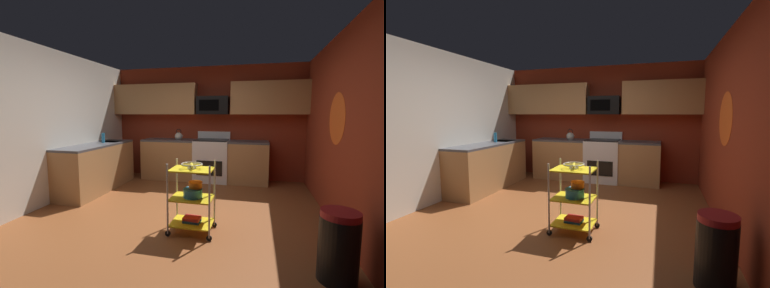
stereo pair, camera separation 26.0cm
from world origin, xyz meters
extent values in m
cube|color=brown|center=(0.00, 0.00, -0.02)|extent=(4.40, 4.80, 0.04)
cube|color=maroon|center=(0.00, 2.43, 1.30)|extent=(4.52, 0.06, 2.60)
cube|color=silver|center=(-2.23, 0.00, 1.30)|extent=(0.06, 4.80, 2.60)
cube|color=maroon|center=(2.23, 0.00, 1.30)|extent=(0.06, 4.80, 2.60)
cylinder|color=#E5591E|center=(2.20, 0.24, 1.45)|extent=(0.00, 0.71, 0.71)
cube|color=#B27F4C|center=(0.00, 2.10, 0.44)|extent=(2.84, 0.60, 0.88)
cube|color=#4C4C51|center=(0.00, 2.10, 0.90)|extent=(2.84, 0.60, 0.04)
cube|color=#B27F4C|center=(-1.90, 0.85, 0.44)|extent=(0.60, 1.90, 0.88)
cube|color=#4C4C51|center=(-1.90, 0.85, 0.90)|extent=(0.60, 1.90, 0.04)
cube|color=#B7BABC|center=(-1.90, 1.35, 0.84)|extent=(0.44, 0.36, 0.16)
cube|color=white|center=(0.19, 2.10, 0.46)|extent=(0.76, 0.64, 0.92)
cube|color=black|center=(0.19, 1.78, 0.35)|extent=(0.56, 0.01, 0.32)
cube|color=white|center=(0.19, 2.39, 1.01)|extent=(0.76, 0.06, 0.18)
cube|color=black|center=(0.19, 2.10, 0.93)|extent=(0.72, 0.60, 0.02)
cube|color=#B27F4C|center=(-1.21, 2.23, 1.85)|extent=(1.99, 0.33, 0.70)
cube|color=#B27F4C|center=(1.39, 2.23, 1.85)|extent=(1.61, 0.33, 0.70)
cube|color=black|center=(0.19, 2.21, 1.70)|extent=(0.70, 0.38, 0.40)
cube|color=black|center=(0.13, 2.02, 1.70)|extent=(0.44, 0.01, 0.24)
cylinder|color=silver|center=(0.12, -0.71, 0.47)|extent=(0.02, 0.02, 0.88)
cylinder|color=black|center=(0.12, -0.71, 0.04)|extent=(0.07, 0.02, 0.07)
cylinder|color=silver|center=(0.64, -0.71, 0.47)|extent=(0.02, 0.02, 0.88)
cylinder|color=black|center=(0.64, -0.71, 0.04)|extent=(0.07, 0.02, 0.07)
cylinder|color=silver|center=(0.12, -0.32, 0.47)|extent=(0.02, 0.02, 0.88)
cylinder|color=black|center=(0.12, -0.32, 0.04)|extent=(0.07, 0.02, 0.07)
cylinder|color=silver|center=(0.64, -0.32, 0.47)|extent=(0.02, 0.02, 0.88)
cylinder|color=black|center=(0.64, -0.32, 0.04)|extent=(0.07, 0.02, 0.07)
cube|color=yellow|center=(0.38, -0.52, 0.12)|extent=(0.53, 0.40, 0.02)
cube|color=yellow|center=(0.38, -0.52, 0.45)|extent=(0.53, 0.40, 0.02)
cube|color=yellow|center=(0.38, -0.52, 0.82)|extent=(0.53, 0.40, 0.02)
torus|color=silver|center=(0.38, -0.52, 0.89)|extent=(0.27, 0.27, 0.01)
cylinder|color=silver|center=(0.38, -0.52, 0.84)|extent=(0.12, 0.12, 0.02)
ellipsoid|color=yellow|center=(0.43, -0.50, 0.87)|extent=(0.17, 0.09, 0.04)
ellipsoid|color=yellow|center=(0.36, -0.47, 0.87)|extent=(0.09, 0.17, 0.04)
ellipsoid|color=yellow|center=(0.33, -0.53, 0.87)|extent=(0.17, 0.09, 0.04)
ellipsoid|color=yellow|center=(0.39, -0.57, 0.87)|extent=(0.09, 0.17, 0.04)
cylinder|color=#338CBF|center=(0.39, -0.52, 0.51)|extent=(0.24, 0.24, 0.11)
torus|color=#338CBF|center=(0.39, -0.52, 0.57)|extent=(0.25, 0.25, 0.01)
cylinder|color=orange|center=(0.41, -0.48, 0.61)|extent=(0.17, 0.17, 0.08)
torus|color=orange|center=(0.41, -0.48, 0.65)|extent=(0.18, 0.18, 0.01)
cube|color=#1E4C8C|center=(0.38, -0.52, 0.15)|extent=(0.23, 0.16, 0.03)
cube|color=#B22626|center=(0.38, -0.52, 0.18)|extent=(0.23, 0.17, 0.04)
sphere|color=beige|center=(-0.59, 2.10, 0.99)|extent=(0.18, 0.18, 0.18)
sphere|color=black|center=(-0.59, 2.10, 1.08)|extent=(0.03, 0.03, 0.03)
cone|color=beige|center=(-0.51, 2.10, 1.01)|extent=(0.09, 0.04, 0.06)
torus|color=black|center=(-0.59, 2.10, 1.10)|extent=(0.12, 0.01, 0.12)
cylinder|color=#2D8CBF|center=(-1.90, 1.07, 1.02)|extent=(0.06, 0.06, 0.20)
cylinder|color=black|center=(1.90, -1.16, 0.30)|extent=(0.34, 0.34, 0.60)
cylinder|color=maroon|center=(1.90, -1.16, 0.63)|extent=(0.33, 0.33, 0.06)
camera|label=1|loc=(1.15, -3.63, 1.52)|focal=24.35mm
camera|label=2|loc=(1.40, -3.56, 1.52)|focal=24.35mm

